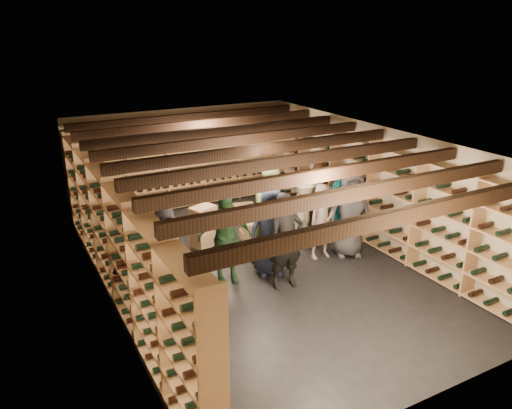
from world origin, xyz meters
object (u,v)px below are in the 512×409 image
object	(u,v)px
person_4	(341,204)
person_6	(271,232)
person_2	(273,214)
person_10	(225,238)
crate_loose	(244,208)
person_12	(350,214)
person_7	(322,221)
crate_stack_right	(253,230)
person_1	(286,241)
person_3	(303,211)
person_5	(161,268)
person_8	(320,199)
person_0	(166,249)
crate_stack_left	(204,226)

from	to	relation	value
person_4	person_6	xyz separation A→B (m)	(-1.93, -0.51, -0.03)
person_2	person_4	distance (m)	1.62
person_6	person_10	distance (m)	0.84
crate_loose	person_12	bearing A→B (deg)	-77.62
person_4	person_7	xyz separation A→B (m)	(-0.73, -0.39, -0.10)
person_12	crate_stack_right	bearing A→B (deg)	146.75
crate_loose	person_6	distance (m)	3.33
person_1	person_3	size ratio (longest dim) A/B	1.09
person_5	person_8	size ratio (longest dim) A/B	0.94
person_8	person_10	world-z (taller)	person_10
person_0	person_6	distance (m)	1.86
person_2	person_8	size ratio (longest dim) A/B	1.17
person_6	person_7	distance (m)	1.21
person_6	person_0	bearing A→B (deg)	-172.35
crate_stack_left	person_7	distance (m)	2.39
person_1	person_12	distance (m)	1.81
crate_loose	person_3	size ratio (longest dim) A/B	0.32
crate_stack_left	person_4	distance (m)	2.80
crate_loose	person_12	world-z (taller)	person_12
crate_stack_right	person_5	world-z (taller)	person_5
person_0	person_6	size ratio (longest dim) A/B	0.92
person_0	person_5	xyz separation A→B (m)	(-0.30, -0.63, 0.01)
person_1	person_2	bearing A→B (deg)	74.60
person_4	person_12	distance (m)	0.60
person_2	person_5	world-z (taller)	person_2
person_6	person_7	xyz separation A→B (m)	(1.20, 0.12, -0.07)
crate_loose	person_10	bearing A→B (deg)	-122.29
crate_stack_left	person_2	distance (m)	1.60
person_3	person_4	size ratio (longest dim) A/B	0.92
person_7	person_8	size ratio (longest dim) A/B	0.92
person_3	person_8	distance (m)	0.78
person_2	person_12	xyz separation A→B (m)	(1.41, -0.51, -0.08)
crate_loose	crate_stack_left	bearing A→B (deg)	-138.85
person_4	person_6	distance (m)	1.99
crate_loose	person_12	xyz separation A→B (m)	(0.69, -3.14, 0.78)
person_1	person_12	world-z (taller)	person_12
person_2	person_4	bearing A→B (deg)	15.78
person_3	crate_stack_left	bearing A→B (deg)	152.30
crate_stack_right	person_6	size ratio (longest dim) A/B	0.34
person_0	person_1	size ratio (longest dim) A/B	0.88
crate_stack_left	person_8	bearing A→B (deg)	-14.59
person_2	person_7	xyz separation A→B (m)	(0.88, -0.33, -0.20)
person_5	person_0	bearing A→B (deg)	85.44
crate_stack_left	person_10	xyz separation A→B (m)	(-0.24, -1.53, 0.39)
person_4	person_8	world-z (taller)	person_4
person_0	person_7	bearing A→B (deg)	20.56
person_0	person_6	xyz separation A→B (m)	(1.83, -0.32, 0.06)
crate_stack_right	person_0	size ratio (longest dim) A/B	0.37
crate_loose	person_8	bearing A→B (deg)	-69.15
person_3	person_0	bearing A→B (deg)	-170.78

